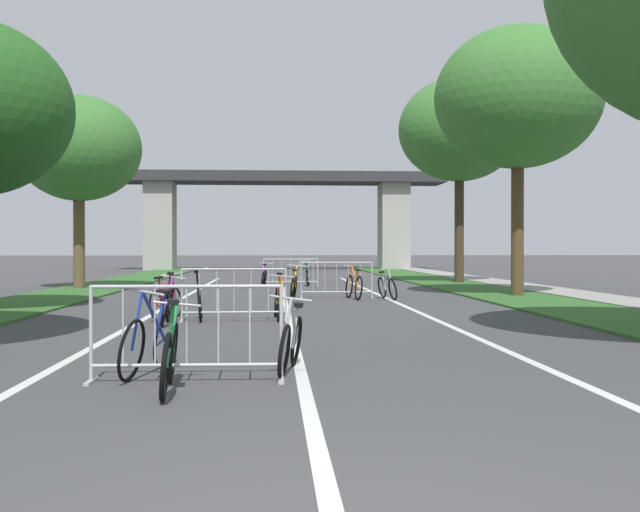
{
  "coord_description": "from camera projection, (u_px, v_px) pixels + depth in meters",
  "views": [
    {
      "loc": [
        -0.32,
        -3.43,
        1.44
      ],
      "look_at": [
        0.76,
        14.02,
        1.26
      ],
      "focal_mm": 42.48,
      "sensor_mm": 36.0,
      "label": 1
    }
  ],
  "objects": [
    {
      "name": "crowd_barrier_third",
      "position": [
        337.0,
        280.0,
        21.81
      ],
      "size": [
        2.12,
        0.55,
        1.05
      ],
      "rotation": [
        0.0,
        0.0,
        -0.05
      ],
      "color": "#ADADB2",
      "rests_on": "ground"
    },
    {
      "name": "grass_verge_left",
      "position": [
        91.0,
        289.0,
        26.32
      ],
      "size": [
        2.66,
        57.01,
        0.05
      ],
      "primitive_type": "cube",
      "color": "#2D5B26",
      "rests_on": "ground"
    },
    {
      "name": "bicycle_silver_6",
      "position": [
        291.0,
        342.0,
        8.81
      ],
      "size": [
        0.47,
        1.59,
        0.93
      ],
      "rotation": [
        0.0,
        0.0,
        2.98
      ],
      "color": "black",
      "rests_on": "ground"
    },
    {
      "name": "lane_stripe_left_lane",
      "position": [
        173.0,
        303.0,
        19.74
      ],
      "size": [
        0.14,
        32.98,
        0.01
      ],
      "primitive_type": "cube",
      "color": "silver",
      "rests_on": "ground"
    },
    {
      "name": "bicycle_purple_10",
      "position": [
        264.0,
        278.0,
        27.94
      ],
      "size": [
        0.53,
        1.67,
        0.91
      ],
      "rotation": [
        0.0,
        0.0,
        -0.08
      ],
      "color": "black",
      "rests_on": "ground"
    },
    {
      "name": "sidewalk_path_right",
      "position": [
        528.0,
        287.0,
        27.28
      ],
      "size": [
        1.72,
        57.01,
        0.08
      ],
      "primitive_type": "cube",
      "color": "gray",
      "rests_on": "ground"
    },
    {
      "name": "lane_stripe_center",
      "position": [
        285.0,
        303.0,
        19.92
      ],
      "size": [
        0.14,
        32.98,
        0.01
      ],
      "primitive_type": "cube",
      "color": "silver",
      "rests_on": "ground"
    },
    {
      "name": "bicycle_black_5",
      "position": [
        199.0,
        300.0,
        15.23
      ],
      "size": [
        0.48,
        1.74,
        1.04
      ],
      "rotation": [
        0.0,
        0.0,
        0.09
      ],
      "color": "black",
      "rests_on": "ground"
    },
    {
      "name": "grass_verge_right",
      "position": [
        468.0,
        288.0,
        27.15
      ],
      "size": [
        2.66,
        57.01,
        0.05
      ],
      "primitive_type": "cube",
      "color": "#2D5B26",
      "rests_on": "ground"
    },
    {
      "name": "bicycle_orange_11",
      "position": [
        354.0,
        286.0,
        21.41
      ],
      "size": [
        0.47,
        1.66,
        0.96
      ],
      "rotation": [
        0.0,
        0.0,
        0.17
      ],
      "color": "black",
      "rests_on": "ground"
    },
    {
      "name": "bicycle_white_9",
      "position": [
        387.0,
        287.0,
        21.3
      ],
      "size": [
        0.49,
        1.58,
        0.95
      ],
      "rotation": [
        0.0,
        0.0,
        3.31
      ],
      "color": "black",
      "rests_on": "ground"
    },
    {
      "name": "crowd_barrier_fourth",
      "position": [
        291.0,
        273.0,
        28.48
      ],
      "size": [
        2.11,
        0.47,
        1.05
      ],
      "rotation": [
        0.0,
        0.0,
        0.02
      ],
      "color": "#ADADB2",
      "rests_on": "ground"
    },
    {
      "name": "bicycle_orange_1",
      "position": [
        278.0,
        300.0,
        15.35
      ],
      "size": [
        0.48,
        1.73,
        0.94
      ],
      "rotation": [
        0.0,
        0.0,
        3.19
      ],
      "color": "black",
      "rests_on": "ground"
    },
    {
      "name": "tree_right_cypress_far",
      "position": [
        459.0,
        130.0,
        31.04
      ],
      "size": [
        4.99,
        4.99,
        8.44
      ],
      "color": "#3D2D1E",
      "rests_on": "ground"
    },
    {
      "name": "bicycle_blue_8",
      "position": [
        150.0,
        340.0,
        8.62
      ],
      "size": [
        0.49,
        1.72,
        1.03
      ],
      "rotation": [
        0.0,
        0.0,
        2.94
      ],
      "color": "black",
      "rests_on": "ground"
    },
    {
      "name": "crowd_barrier_nearest",
      "position": [
        187.0,
        334.0,
        8.15
      ],
      "size": [
        2.11,
        0.47,
        1.05
      ],
      "rotation": [
        0.0,
        0.0,
        -0.01
      ],
      "color": "#ADADB2",
      "rests_on": "ground"
    },
    {
      "name": "bicycle_teal_2",
      "position": [
        308.0,
        276.0,
        29.02
      ],
      "size": [
        0.55,
        1.63,
        1.02
      ],
      "rotation": [
        0.0,
        0.0,
        -0.09
      ],
      "color": "black",
      "rests_on": "ground"
    },
    {
      "name": "bicycle_green_3",
      "position": [
        170.0,
        356.0,
        7.58
      ],
      "size": [
        0.5,
        1.63,
        0.95
      ],
      "rotation": [
        0.0,
        0.0,
        0.06
      ],
      "color": "black",
      "rests_on": "ground"
    },
    {
      "name": "bicycle_red_7",
      "position": [
        166.0,
        301.0,
        15.36
      ],
      "size": [
        0.54,
        1.68,
        0.94
      ],
      "rotation": [
        0.0,
        0.0,
        -0.24
      ],
      "color": "black",
      "rests_on": "ground"
    },
    {
      "name": "tree_left_oak_mid",
      "position": [
        79.0,
        149.0,
        26.71
      ],
      "size": [
        4.37,
        4.37,
        6.83
      ],
      "color": "brown",
      "rests_on": "ground"
    },
    {
      "name": "crowd_barrier_second",
      "position": [
        234.0,
        295.0,
        14.9
      ],
      "size": [
        2.12,
        0.53,
        1.05
      ],
      "rotation": [
        0.0,
        0.0,
        0.04
      ],
      "color": "#ADADB2",
      "rests_on": "ground"
    },
    {
      "name": "lane_stripe_right_lane",
      "position": [
        396.0,
        302.0,
        20.1
      ],
      "size": [
        0.14,
        32.98,
        0.01
      ],
      "primitive_type": "cube",
      "color": "silver",
      "rests_on": "ground"
    },
    {
      "name": "tree_right_oak_near",
      "position": [
        518.0,
        98.0,
        22.41
      ],
      "size": [
        4.93,
        4.93,
        8.0
      ],
      "color": "#4C3823",
      "rests_on": "ground"
    },
    {
      "name": "overpass_bridge",
      "position": [
        278.0,
        202.0,
        50.43
      ],
      "size": [
        22.14,
        3.5,
        6.46
      ],
      "color": "#2D2D30",
      "rests_on": "ground"
    },
    {
      "name": "bicycle_purple_0",
      "position": [
        167.0,
        305.0,
        14.26
      ],
      "size": [
        0.46,
        1.69,
        1.0
      ],
      "rotation": [
        0.0,
        0.0,
        0.03
      ],
      "color": "black",
      "rests_on": "ground"
    },
    {
      "name": "bicycle_yellow_4",
      "position": [
        294.0,
        287.0,
        21.17
      ],
      "size": [
        0.56,
        1.62,
        0.99
      ],
      "rotation": [
        0.0,
        0.0,
        -0.11
      ],
      "color": "black",
      "rests_on": "ground"
    }
  ]
}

